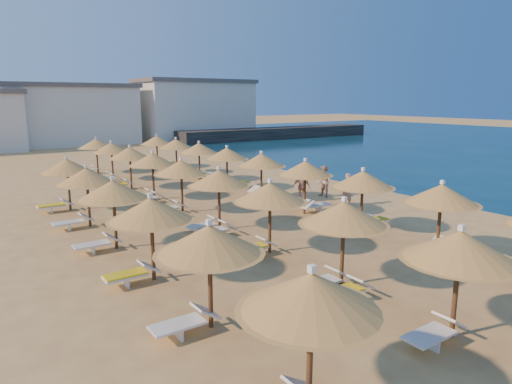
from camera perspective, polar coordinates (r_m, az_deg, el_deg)
ground at (r=18.53m, az=7.86°, el=-5.89°), size 220.00×220.00×0.00m
jetty at (r=65.10m, az=2.76°, el=7.39°), size 30.09×4.77×1.50m
hotel_blocks at (r=60.04m, az=-20.03°, el=9.18°), size 45.16×10.31×8.10m
parasol_row_east at (r=22.02m, az=6.18°, el=2.84°), size 2.70×39.23×2.75m
parasol_row_west at (r=19.28m, az=-4.67°, el=1.62°), size 2.70×39.23×2.75m
parasol_row_inland at (r=15.83m, az=-15.45°, el=-0.97°), size 2.70×20.96×2.75m
loungers at (r=20.07m, az=-1.01°, el=-3.38°), size 12.33×38.04×0.66m
beachgoer_a at (r=24.19m, az=11.36°, el=0.26°), size 0.58×0.73×1.74m
beachgoer_c at (r=24.79m, az=5.70°, el=0.62°), size 0.91×1.03×1.66m
beachgoer_b at (r=26.22m, az=8.51°, el=1.31°), size 0.72×0.91×1.81m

